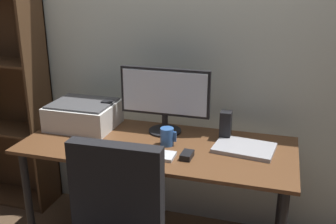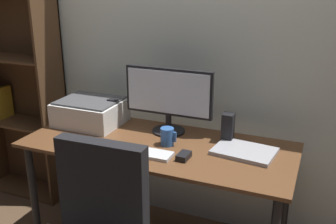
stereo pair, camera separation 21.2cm
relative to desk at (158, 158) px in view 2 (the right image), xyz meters
The scene contains 11 objects.
back_wall 0.82m from the desk, 90.00° to the left, with size 6.40×0.10×2.60m, color beige.
desk is the anchor object (origin of this frame).
monitor 0.37m from the desk, 93.47° to the left, with size 0.55×0.20×0.40m.
keyboard 0.19m from the desk, 90.61° to the right, with size 0.29×0.11×0.02m, color #B7BABC.
mouse 0.27m from the desk, 32.60° to the right, with size 0.06×0.10×0.03m, color black.
coffee_mug 0.15m from the desk, ahead, with size 0.09×0.08×0.10m.
laptop 0.50m from the desk, ahead, with size 0.32×0.23×0.02m, color #99999E.
speaker_left 0.46m from the desk, 155.18° to the left, with size 0.06×0.07×0.17m, color black.
speaker_right 0.44m from the desk, 26.16° to the left, with size 0.06×0.07×0.17m, color black.
printer 0.57m from the desk, 166.54° to the left, with size 0.40×0.34×0.16m.
bookshelf 1.36m from the desk, 166.10° to the left, with size 0.68×0.28×1.66m.
Camera 2 is at (0.84, -1.86, 1.64)m, focal length 41.64 mm.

